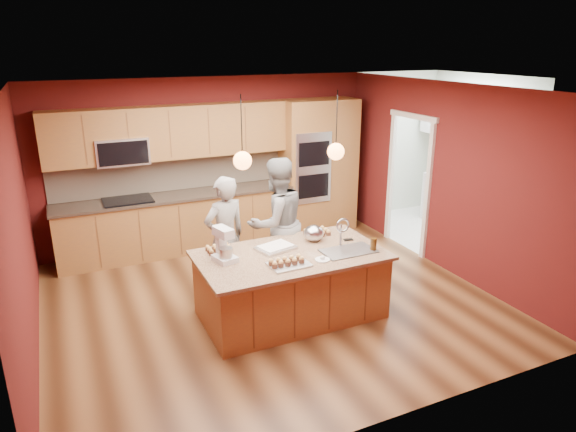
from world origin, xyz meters
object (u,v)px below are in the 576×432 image
person_left (225,237)px  mixing_bowl (314,233)px  stand_mixer (224,247)px  island (292,284)px  person_right (277,223)px

person_left → mixing_bowl: (0.98, -0.61, 0.11)m
person_left → stand_mixer: size_ratio=4.04×
island → person_right: bearing=78.3°
person_left → person_right: person_right is taller
island → person_left: 1.11m
island → person_left: size_ratio=1.37×
island → stand_mixer: (-0.80, 0.14, 0.57)m
person_left → mixing_bowl: 1.16m
person_left → person_right: bearing=166.0°
person_right → stand_mixer: size_ratio=4.46×
person_right → island: bearing=67.3°
person_right → stand_mixer: bearing=26.1°
mixing_bowl → island: bearing=-147.9°
island → mixing_bowl: size_ratio=8.85×
island → person_left: person_left is taller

